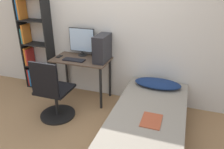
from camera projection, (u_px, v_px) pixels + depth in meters
ground_plane at (72, 141)px, 2.98m from camera, size 14.00×14.00×0.00m
wall_back at (107, 28)px, 3.70m from camera, size 8.00×0.05×2.50m
desk at (82, 66)px, 3.80m from camera, size 0.99×0.55×0.76m
bookshelf at (33, 45)px, 4.15m from camera, size 0.58×0.27×1.78m
office_chair at (53, 96)px, 3.33m from camera, size 0.55×0.55×0.99m
bed at (148, 126)px, 2.93m from camera, size 0.96×2.03×0.44m
pillow at (158, 83)px, 3.47m from camera, size 0.73×0.36×0.11m
magazine at (151, 120)px, 2.66m from camera, size 0.24×0.32×0.01m
monitor at (82, 41)px, 3.81m from camera, size 0.48×0.16×0.49m
keyboard at (74, 60)px, 3.67m from camera, size 0.38×0.14×0.02m
pc_tower at (102, 48)px, 3.58m from camera, size 0.19×0.43×0.44m
phone at (59, 56)px, 3.85m from camera, size 0.07×0.14×0.01m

